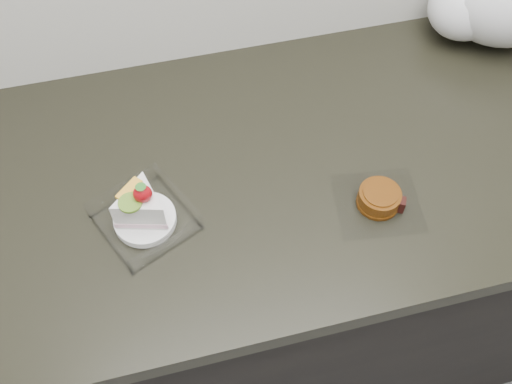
% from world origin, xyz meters
% --- Properties ---
extents(counter, '(2.04, 0.64, 0.90)m').
position_xyz_m(counter, '(0.00, 1.69, 0.45)').
color(counter, black).
rests_on(counter, ground).
extents(cake_tray, '(0.19, 0.19, 0.11)m').
position_xyz_m(cake_tray, '(-0.25, 1.62, 0.93)').
color(cake_tray, white).
rests_on(cake_tray, counter).
extents(mooncake_wrap, '(0.16, 0.15, 0.03)m').
position_xyz_m(mooncake_wrap, '(0.15, 1.56, 0.91)').
color(mooncake_wrap, white).
rests_on(mooncake_wrap, counter).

